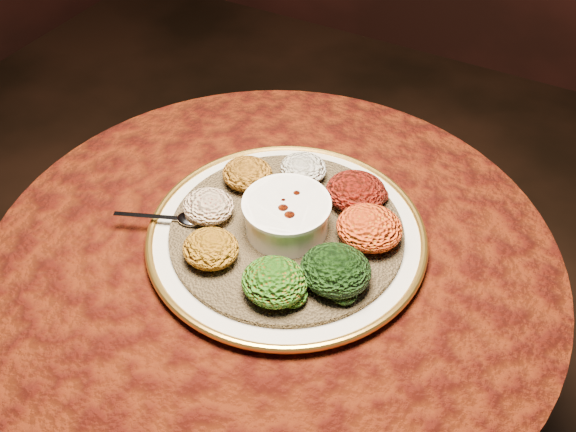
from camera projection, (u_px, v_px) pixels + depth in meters
The scene contains 13 objects.
table at pixel (274, 316), 1.19m from camera, with size 0.96×0.96×0.73m.
platter at pixel (287, 236), 1.07m from camera, with size 0.49×0.49×0.02m.
injera at pixel (287, 231), 1.07m from camera, with size 0.39×0.39×0.01m, color brown.
stew_bowl at pixel (287, 214), 1.04m from camera, with size 0.14×0.14×0.06m.
spoon at pixel (182, 219), 1.07m from camera, with size 0.14×0.07×0.01m.
portion_ayib at pixel (303, 168), 1.14m from camera, with size 0.08×0.08×0.04m, color beige.
portion_kitfo at pixel (356, 192), 1.09m from camera, with size 0.10×0.10×0.05m, color black.
portion_tikil at pixel (369, 228), 1.03m from camera, with size 0.11×0.10×0.05m, color #CD9311.
portion_gomen at pixel (336, 270), 0.96m from camera, with size 0.11×0.10×0.05m, color black.
portion_mixveg at pixel (274, 282), 0.95m from camera, with size 0.10×0.10×0.05m, color #AD3A0B.
portion_kik at pixel (211, 248), 1.00m from camera, with size 0.09×0.09×0.04m, color #9A590D.
portion_timatim at pixel (208, 206), 1.07m from camera, with size 0.09×0.08×0.04m, color maroon.
portion_shiro at pixel (247, 174), 1.13m from camera, with size 0.09×0.09×0.04m, color #A35E13.
Camera 1 is at (0.37, -0.62, 1.52)m, focal length 40.00 mm.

